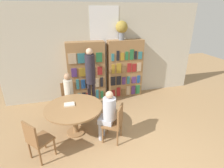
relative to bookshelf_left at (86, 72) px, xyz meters
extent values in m
cube|color=beige|center=(0.64, 0.19, 0.54)|extent=(6.40, 0.06, 3.00)
cube|color=white|center=(0.64, 0.16, 1.39)|extent=(0.90, 0.01, 1.10)
cube|color=olive|center=(0.00, 0.00, 0.00)|extent=(1.17, 0.32, 1.92)
cube|color=black|center=(-0.45, -0.17, -0.77)|extent=(0.10, 0.02, 0.25)
cube|color=#2D707A|center=(-0.30, -0.17, -0.77)|extent=(0.10, 0.02, 0.25)
cube|color=black|center=(-0.14, -0.17, -0.76)|extent=(0.12, 0.02, 0.27)
cube|color=maroon|center=(0.00, -0.17, -0.77)|extent=(0.10, 0.02, 0.25)
cube|color=olive|center=(0.16, -0.17, -0.76)|extent=(0.11, 0.02, 0.27)
cube|color=#2D707A|center=(0.30, -0.17, -0.74)|extent=(0.09, 0.02, 0.31)
cube|color=#236638|center=(0.45, -0.17, -0.77)|extent=(0.08, 0.02, 0.25)
cube|color=brown|center=(-0.45, -0.17, -0.36)|extent=(0.11, 0.02, 0.23)
cube|color=#2D707A|center=(-0.31, -0.17, -0.32)|extent=(0.09, 0.02, 0.33)
cube|color=navy|center=(-0.14, -0.17, -0.33)|extent=(0.13, 0.02, 0.30)
cube|color=black|center=(0.00, -0.17, -0.32)|extent=(0.11, 0.02, 0.33)
cube|color=brown|center=(0.15, -0.17, -0.33)|extent=(0.10, 0.02, 0.30)
cube|color=tan|center=(0.30, -0.17, -0.34)|extent=(0.12, 0.02, 0.29)
cube|color=black|center=(0.45, -0.17, -0.32)|extent=(0.09, 0.02, 0.32)
cube|color=#4C2D6B|center=(-0.39, -0.17, 0.08)|extent=(0.17, 0.02, 0.28)
cube|color=olive|center=(-0.13, -0.17, 0.07)|extent=(0.20, 0.02, 0.26)
cube|color=#4C2D6B|center=(0.14, -0.17, 0.08)|extent=(0.15, 0.02, 0.29)
cube|color=maroon|center=(0.40, -0.17, 0.07)|extent=(0.15, 0.02, 0.26)
cube|color=tan|center=(-0.41, -0.17, 0.51)|extent=(0.24, 0.02, 0.31)
cube|color=#2D707A|center=(-0.14, -0.17, 0.50)|extent=(0.23, 0.02, 0.30)
cube|color=black|center=(0.13, -0.17, 0.50)|extent=(0.19, 0.02, 0.29)
cube|color=#236638|center=(0.39, -0.17, 0.50)|extent=(0.18, 0.02, 0.29)
cube|color=olive|center=(1.29, 0.00, 0.00)|extent=(1.17, 0.32, 1.92)
cube|color=maroon|center=(0.85, -0.17, -0.77)|extent=(0.10, 0.02, 0.25)
cube|color=maroon|center=(1.03, -0.17, -0.74)|extent=(0.13, 0.02, 0.32)
cube|color=brown|center=(1.20, -0.17, -0.78)|extent=(0.14, 0.02, 0.24)
cube|color=tan|center=(1.37, -0.17, -0.73)|extent=(0.12, 0.02, 0.33)
cube|color=#4C2D6B|center=(1.56, -0.17, -0.74)|extent=(0.13, 0.02, 0.31)
cube|color=#236638|center=(1.73, -0.17, -0.74)|extent=(0.15, 0.02, 0.32)
cube|color=black|center=(0.84, -0.17, -0.33)|extent=(0.16, 0.02, 0.30)
cube|color=black|center=(1.03, -0.17, -0.33)|extent=(0.15, 0.02, 0.30)
cube|color=#4C2D6B|center=(1.21, -0.17, -0.35)|extent=(0.12, 0.02, 0.25)
cube|color=#2D707A|center=(1.37, -0.17, -0.35)|extent=(0.10, 0.02, 0.26)
cube|color=#4C2D6B|center=(1.56, -0.17, -0.36)|extent=(0.16, 0.02, 0.23)
cube|color=navy|center=(1.74, -0.17, -0.35)|extent=(0.11, 0.02, 0.26)
cube|color=olive|center=(0.84, -0.17, 0.09)|extent=(0.10, 0.02, 0.30)
cube|color=olive|center=(1.03, -0.17, 0.10)|extent=(0.15, 0.02, 0.32)
cube|color=brown|center=(1.20, -0.17, 0.06)|extent=(0.14, 0.02, 0.24)
cube|color=maroon|center=(1.38, -0.17, 0.09)|extent=(0.14, 0.02, 0.30)
cube|color=maroon|center=(1.56, -0.17, 0.07)|extent=(0.14, 0.02, 0.27)
cube|color=tan|center=(1.72, -0.17, 0.08)|extent=(0.14, 0.02, 0.29)
cube|color=#2D707A|center=(0.82, -0.17, 0.47)|extent=(0.09, 0.02, 0.23)
cube|color=black|center=(0.99, -0.17, 0.51)|extent=(0.09, 0.02, 0.31)
cube|color=olive|center=(1.13, -0.17, 0.48)|extent=(0.11, 0.02, 0.24)
cube|color=#236638|center=(1.28, -0.17, 0.49)|extent=(0.10, 0.02, 0.27)
cube|color=#236638|center=(1.45, -0.17, 0.52)|extent=(0.12, 0.02, 0.33)
cube|color=black|center=(1.58, -0.17, 0.49)|extent=(0.08, 0.02, 0.27)
cube|color=#2D707A|center=(1.74, -0.17, 0.48)|extent=(0.13, 0.02, 0.24)
cylinder|color=slate|center=(1.15, 0.00, 1.08)|extent=(0.18, 0.18, 0.24)
sphere|color=olive|center=(1.15, 0.00, 1.35)|extent=(0.37, 0.37, 0.37)
cylinder|color=olive|center=(-0.52, -1.67, -0.94)|extent=(0.44, 0.44, 0.03)
cylinder|color=olive|center=(-0.52, -1.67, -0.60)|extent=(0.12, 0.12, 0.66)
cylinder|color=olive|center=(-0.52, -1.67, -0.25)|extent=(1.34, 1.34, 0.04)
cube|color=brown|center=(-1.22, -2.28, -0.53)|extent=(0.56, 0.56, 0.04)
cube|color=brown|center=(-1.35, -2.40, -0.28)|extent=(0.29, 0.32, 0.45)
cylinder|color=brown|center=(-1.20, -2.04, -0.75)|extent=(0.04, 0.04, 0.41)
cylinder|color=brown|center=(-0.98, -2.30, -0.75)|extent=(0.04, 0.04, 0.41)
cylinder|color=brown|center=(-1.46, -2.27, -0.75)|extent=(0.04, 0.04, 0.41)
cylinder|color=brown|center=(-1.23, -2.52, -0.75)|extent=(0.04, 0.04, 0.41)
cube|color=brown|center=(-0.60, -0.75, -0.53)|extent=(0.43, 0.43, 0.04)
cube|color=brown|center=(-0.62, -0.57, -0.28)|extent=(0.40, 0.07, 0.45)
cylinder|color=brown|center=(-0.42, -0.90, -0.75)|extent=(0.04, 0.04, 0.41)
cylinder|color=brown|center=(-0.75, -0.93, -0.75)|extent=(0.04, 0.04, 0.41)
cylinder|color=brown|center=(-0.45, -0.57, -0.75)|extent=(0.04, 0.04, 0.41)
cylinder|color=brown|center=(-0.79, -0.60, -0.75)|extent=(0.04, 0.04, 0.41)
cube|color=brown|center=(0.28, -2.15, -0.53)|extent=(0.55, 0.55, 0.04)
cube|color=brown|center=(0.43, -2.24, -0.28)|extent=(0.24, 0.36, 0.45)
cylinder|color=brown|center=(0.05, -2.21, -0.75)|extent=(0.04, 0.04, 0.41)
cylinder|color=brown|center=(0.22, -1.92, -0.75)|extent=(0.04, 0.04, 0.41)
cylinder|color=brown|center=(0.34, -2.38, -0.75)|extent=(0.04, 0.04, 0.41)
cylinder|color=brown|center=(0.51, -2.09, -0.75)|extent=(0.04, 0.04, 0.41)
cube|color=beige|center=(-0.59, -0.89, -0.45)|extent=(0.27, 0.34, 0.12)
cylinder|color=beige|center=(-0.60, -0.81, -0.14)|extent=(0.24, 0.24, 0.50)
sphere|color=#A37A5B|center=(-0.60, -0.81, 0.20)|extent=(0.18, 0.18, 0.18)
cylinder|color=beige|center=(-0.51, -0.99, -0.73)|extent=(0.10, 0.10, 0.45)
cylinder|color=beige|center=(-0.65, -1.01, -0.73)|extent=(0.10, 0.10, 0.45)
cube|color=#B2B7C6|center=(0.16, -2.08, -0.45)|extent=(0.42, 0.41, 0.12)
cylinder|color=#B2B7C6|center=(0.23, -2.12, -0.14)|extent=(0.29, 0.29, 0.50)
sphere|color=tan|center=(0.23, -2.12, 0.19)|extent=(0.16, 0.16, 0.16)
cylinder|color=#B2B7C6|center=(0.02, -2.09, -0.73)|extent=(0.10, 0.10, 0.45)
cylinder|color=#B2B7C6|center=(0.10, -1.95, -0.73)|extent=(0.10, 0.10, 0.45)
cylinder|color=#28232D|center=(0.00, -0.51, -0.57)|extent=(0.10, 0.10, 0.78)
cylinder|color=#28232D|center=(0.12, -0.51, -0.57)|extent=(0.10, 0.10, 0.78)
cylinder|color=#28232D|center=(0.06, -0.51, 0.25)|extent=(0.28, 0.28, 0.85)
sphere|color=#DBB293|center=(0.06, -0.51, 0.77)|extent=(0.19, 0.19, 0.19)
cylinder|color=#28232D|center=(0.14, -0.24, 0.46)|extent=(0.07, 0.30, 0.07)
cube|color=silver|center=(-0.61, -1.57, -0.22)|extent=(0.24, 0.18, 0.03)
camera|label=1|loc=(-0.55, -5.29, 1.83)|focal=28.00mm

